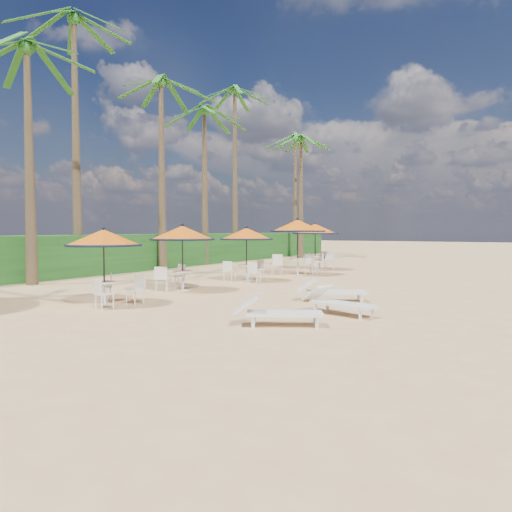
# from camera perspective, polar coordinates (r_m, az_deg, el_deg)

# --- Properties ---
(ground) EXTENTS (160.00, 160.00, 0.00)m
(ground) POSITION_cam_1_polar(r_m,az_deg,el_deg) (11.35, 2.58, -7.36)
(ground) COLOR tan
(ground) RESTS_ON ground
(scrub_hedge) EXTENTS (3.00, 40.00, 1.80)m
(scrub_hedge) POSITION_cam_1_polar(r_m,az_deg,el_deg) (28.04, -11.53, 0.61)
(scrub_hedge) COLOR #194716
(scrub_hedge) RESTS_ON ground
(station_0) EXTENTS (2.06, 2.06, 2.15)m
(station_0) POSITION_cam_1_polar(r_m,az_deg,el_deg) (14.16, -16.83, 0.97)
(station_0) COLOR black
(station_0) RESTS_ON ground
(station_1) EXTENTS (2.18, 2.18, 2.28)m
(station_1) POSITION_cam_1_polar(r_m,az_deg,el_deg) (16.86, -8.59, 1.93)
(station_1) COLOR black
(station_1) RESTS_ON ground
(station_2) EXTENTS (2.12, 2.12, 2.22)m
(station_2) POSITION_cam_1_polar(r_m,az_deg,el_deg) (19.83, -1.07, 1.78)
(station_2) COLOR black
(station_2) RESTS_ON ground
(station_3) EXTENTS (2.51, 2.51, 2.62)m
(station_3) POSITION_cam_1_polar(r_m,az_deg,el_deg) (22.65, 4.74, 2.87)
(station_3) COLOR black
(station_3) RESTS_ON ground
(station_4) EXTENTS (2.36, 2.36, 2.46)m
(station_4) POSITION_cam_1_polar(r_m,az_deg,el_deg) (25.74, 6.93, 2.44)
(station_4) COLOR black
(station_4) RESTS_ON ground
(lounger_near) EXTENTS (1.93, 1.42, 0.67)m
(lounger_near) POSITION_cam_1_polar(r_m,az_deg,el_deg) (10.67, 2.23, -6.31)
(lounger_near) COLOR white
(lounger_near) RESTS_ON ground
(lounger_mid) EXTENTS (1.97, 1.10, 0.67)m
(lounger_mid) POSITION_cam_1_polar(r_m,az_deg,el_deg) (12.26, 9.19, -5.13)
(lounger_mid) COLOR white
(lounger_mid) RESTS_ON ground
(lounger_far) EXTENTS (1.99, 1.45, 0.69)m
(lounger_far) POSITION_cam_1_polar(r_m,az_deg,el_deg) (14.41, 8.33, -3.87)
(lounger_far) COLOR white
(lounger_far) RESTS_ON ground
(palm_1) EXTENTS (5.00, 5.00, 8.92)m
(palm_1) POSITION_cam_1_polar(r_m,az_deg,el_deg) (21.13, -24.71, 19.51)
(palm_1) COLOR brown
(palm_1) RESTS_ON ground
(palm_2) EXTENTS (5.00, 5.00, 11.34)m
(palm_2) POSITION_cam_1_polar(r_m,az_deg,el_deg) (24.63, -20.09, 22.66)
(palm_2) COLOR brown
(palm_2) RESTS_ON ground
(palm_3) EXTENTS (5.00, 5.00, 9.66)m
(palm_3) POSITION_cam_1_polar(r_m,az_deg,el_deg) (26.50, -10.80, 17.81)
(palm_3) COLOR brown
(palm_3) RESTS_ON ground
(palm_4) EXTENTS (5.00, 5.00, 9.22)m
(palm_4) POSITION_cam_1_polar(r_m,az_deg,el_deg) (30.13, -5.92, 15.20)
(palm_4) COLOR brown
(palm_4) RESTS_ON ground
(palm_5) EXTENTS (5.00, 5.00, 11.56)m
(palm_5) POSITION_cam_1_polar(r_m,az_deg,el_deg) (34.78, -2.43, 17.24)
(palm_5) COLOR brown
(palm_5) RESTS_ON ground
(palm_6) EXTENTS (5.00, 5.00, 9.00)m
(palm_6) POSITION_cam_1_polar(r_m,az_deg,el_deg) (37.57, 5.18, 12.44)
(palm_6) COLOR brown
(palm_6) RESTS_ON ground
(palm_7) EXTENTS (5.00, 5.00, 9.78)m
(palm_7) POSITION_cam_1_polar(r_m,az_deg,el_deg) (41.45, 4.53, 12.58)
(palm_7) COLOR brown
(palm_7) RESTS_ON ground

